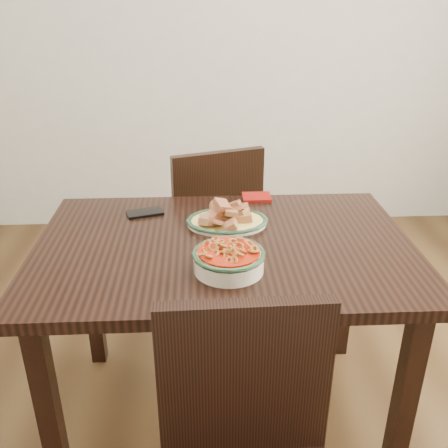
{
  "coord_description": "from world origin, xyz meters",
  "views": [
    {
      "loc": [
        -0.21,
        -1.55,
        1.52
      ],
      "look_at": [
        -0.13,
        -0.04,
        0.81
      ],
      "focal_mm": 40.0,
      "sensor_mm": 36.0,
      "label": 1
    }
  ],
  "objects_px": {
    "chair_far": "(211,224)",
    "smartphone": "(145,213)",
    "noodle_bowl": "(229,257)",
    "fish_plate": "(227,213)",
    "dining_table": "(224,267)"
  },
  "relations": [
    {
      "from": "chair_far",
      "to": "smartphone",
      "type": "height_order",
      "value": "chair_far"
    },
    {
      "from": "noodle_bowl",
      "to": "smartphone",
      "type": "distance_m",
      "value": 0.52
    },
    {
      "from": "chair_far",
      "to": "fish_plate",
      "type": "relative_size",
      "value": 3.12
    },
    {
      "from": "fish_plate",
      "to": "noodle_bowl",
      "type": "distance_m",
      "value": 0.33
    },
    {
      "from": "dining_table",
      "to": "smartphone",
      "type": "relative_size",
      "value": 9.46
    },
    {
      "from": "dining_table",
      "to": "chair_far",
      "type": "bearing_deg",
      "value": 92.45
    },
    {
      "from": "noodle_bowl",
      "to": "smartphone",
      "type": "relative_size",
      "value": 1.66
    },
    {
      "from": "dining_table",
      "to": "smartphone",
      "type": "distance_m",
      "value": 0.4
    },
    {
      "from": "dining_table",
      "to": "smartphone",
      "type": "bearing_deg",
      "value": 138.78
    },
    {
      "from": "chair_far",
      "to": "dining_table",
      "type": "bearing_deg",
      "value": 74.52
    },
    {
      "from": "fish_plate",
      "to": "noodle_bowl",
      "type": "relative_size",
      "value": 1.29
    },
    {
      "from": "dining_table",
      "to": "chair_far",
      "type": "xyz_separation_m",
      "value": [
        -0.03,
        0.68,
        -0.16
      ]
    },
    {
      "from": "fish_plate",
      "to": "smartphone",
      "type": "bearing_deg",
      "value": 160.56
    },
    {
      "from": "dining_table",
      "to": "noodle_bowl",
      "type": "bearing_deg",
      "value": -88.64
    },
    {
      "from": "dining_table",
      "to": "fish_plate",
      "type": "xyz_separation_m",
      "value": [
        0.02,
        0.14,
        0.14
      ]
    }
  ]
}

